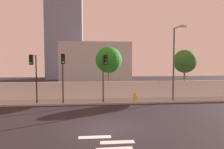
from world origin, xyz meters
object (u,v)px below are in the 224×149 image
(traffic_light_center, at_px, (63,68))
(roadside_tree_leftmost, at_px, (109,60))
(traffic_light_left, at_px, (34,68))
(roadside_tree_midleft, at_px, (185,61))
(traffic_light_right, at_px, (104,68))
(street_lamp_curbside, at_px, (175,58))
(fire_hydrant, at_px, (135,96))

(traffic_light_center, bearing_deg, roadside_tree_leftmost, 39.35)
(traffic_light_left, distance_m, roadside_tree_midleft, 16.24)
(traffic_light_right, distance_m, roadside_tree_midleft, 10.12)
(street_lamp_curbside, bearing_deg, roadside_tree_leftmost, 154.42)
(traffic_light_left, height_order, roadside_tree_midleft, roadside_tree_midleft)
(traffic_light_right, bearing_deg, fire_hydrant, 17.30)
(traffic_light_center, relative_size, roadside_tree_leftmost, 0.82)
(street_lamp_curbside, relative_size, roadside_tree_midleft, 1.35)
(traffic_light_center, bearing_deg, street_lamp_curbside, 3.57)
(fire_hydrant, xyz_separation_m, roadside_tree_midleft, (6.32, 2.69, 3.45))
(traffic_light_left, height_order, traffic_light_center, traffic_light_center)
(traffic_light_right, bearing_deg, roadside_tree_leftmost, 78.92)
(traffic_light_center, height_order, fire_hydrant, traffic_light_center)
(traffic_light_left, bearing_deg, traffic_light_center, -4.32)
(traffic_light_center, height_order, roadside_tree_midleft, roadside_tree_midleft)
(roadside_tree_midleft, bearing_deg, traffic_light_center, -164.38)
(traffic_light_center, distance_m, roadside_tree_leftmost, 5.87)
(traffic_light_right, xyz_separation_m, roadside_tree_leftmost, (0.72, 3.65, 0.74))
(traffic_light_right, bearing_deg, street_lamp_curbside, 5.15)
(traffic_light_left, distance_m, fire_hydrant, 9.99)
(traffic_light_left, xyz_separation_m, roadside_tree_leftmost, (7.14, 3.50, 0.75))
(roadside_tree_leftmost, bearing_deg, street_lamp_curbside, -25.58)
(traffic_light_right, distance_m, fire_hydrant, 4.35)
(traffic_light_left, bearing_deg, fire_hydrant, 4.84)
(traffic_light_center, xyz_separation_m, traffic_light_right, (3.79, 0.04, -0.06))
(traffic_light_left, relative_size, traffic_light_center, 0.98)
(traffic_light_center, distance_m, roadside_tree_midleft, 13.73)
(fire_hydrant, relative_size, roadside_tree_midleft, 0.16)
(traffic_light_left, relative_size, fire_hydrant, 5.38)
(traffic_light_center, bearing_deg, traffic_light_right, 0.61)
(roadside_tree_leftmost, relative_size, roadside_tree_midleft, 1.05)
(traffic_light_right, height_order, fire_hydrant, traffic_light_right)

